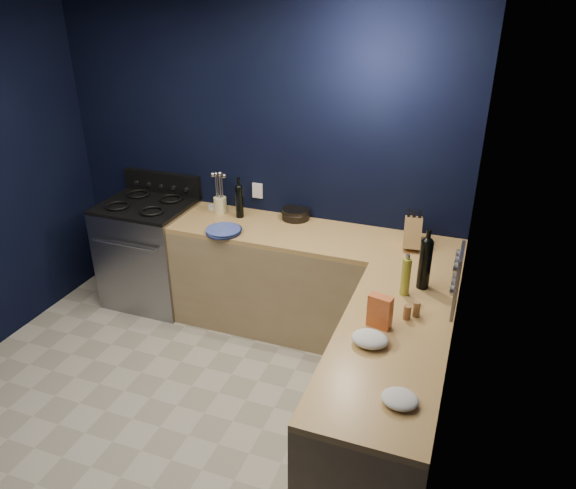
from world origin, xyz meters
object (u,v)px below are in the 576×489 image
at_px(knife_block, 412,232).
at_px(utensil_crock, 220,205).
at_px(gas_range, 151,254).
at_px(plate_stack, 223,231).
at_px(crouton_bag, 380,311).

bearing_deg(knife_block, utensil_crock, 169.06).
bearing_deg(gas_range, plate_stack, -13.69).
xyz_separation_m(utensil_crock, knife_block, (1.64, -0.09, 0.05)).
xyz_separation_m(knife_block, crouton_bag, (-0.01, -1.12, -0.01)).
bearing_deg(gas_range, crouton_bag, -24.88).
relative_size(gas_range, crouton_bag, 4.59).
relative_size(plate_stack, knife_block, 1.20).
bearing_deg(plate_stack, gas_range, 166.31).
height_order(gas_range, knife_block, knife_block).
xyz_separation_m(gas_range, utensil_crock, (0.65, 0.16, 0.51)).
bearing_deg(crouton_bag, knife_block, 102.44).
distance_m(gas_range, plate_stack, 0.99).
bearing_deg(plate_stack, crouton_bag, -30.84).
xyz_separation_m(gas_range, knife_block, (2.29, 0.07, 0.55)).
bearing_deg(crouton_bag, utensil_crock, 156.27).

